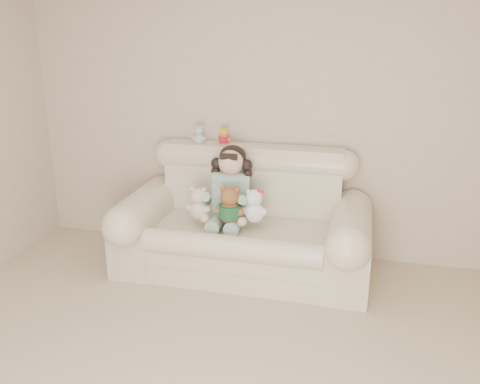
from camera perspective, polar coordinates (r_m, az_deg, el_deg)
name	(u,v)px	position (r m, az deg, el deg)	size (l,w,h in m)	color
wall_back	(274,112)	(4.52, 3.76, 8.86)	(4.50, 4.50, 0.00)	#BAA894
sofa	(243,215)	(4.28, 0.32, -2.57)	(2.10, 0.95, 1.03)	beige
seated_child	(231,184)	(4.30, -0.96, 0.91)	(0.40, 0.49, 0.67)	#24684A
brown_teddy	(230,201)	(4.09, -1.11, -1.05)	(0.24, 0.18, 0.37)	brown
white_cat	(254,202)	(4.12, 1.60, -1.15)	(0.22, 0.17, 0.34)	white
cream_teddy	(198,200)	(4.19, -4.66, -0.91)	(0.21, 0.16, 0.33)	beige
yellow_mini_bear	(224,135)	(4.52, -1.80, 6.38)	(0.12, 0.09, 0.19)	gold
grey_mini_plush	(199,133)	(4.56, -4.58, 6.53)	(0.13, 0.10, 0.21)	silver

